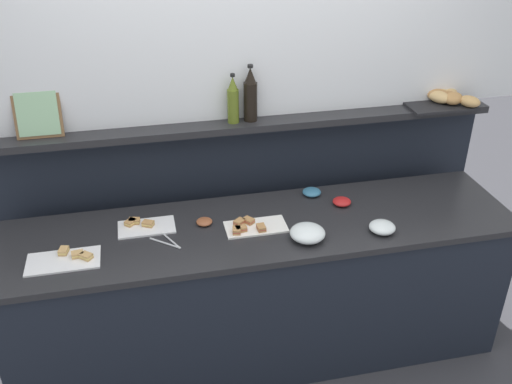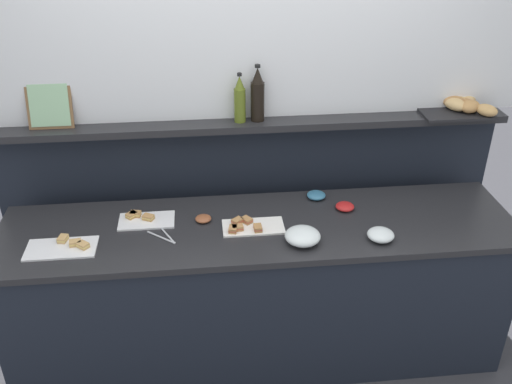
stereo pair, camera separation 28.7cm
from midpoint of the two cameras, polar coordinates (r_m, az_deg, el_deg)
The scene contains 16 objects.
ground_plane at distance 3.99m, azimuth -3.55°, elevation -9.53°, with size 12.00×12.00×0.00m, color #38383D.
buffet_counter at distance 3.25m, azimuth -2.06°, elevation -9.96°, with size 2.72×0.67×0.89m.
back_ledge_unit at distance 3.52m, azimuth -3.65°, elevation -1.82°, with size 2.92×0.22×1.29m.
sandwich_platter_front at distance 2.95m, azimuth -3.18°, elevation -3.55°, with size 0.32×0.16×0.04m.
sandwich_platter_rear at distance 2.91m, azimuth -21.19°, elevation -6.39°, with size 0.34×0.18×0.04m.
sandwich_platter_side at distance 3.05m, azimuth -13.79°, elevation -3.39°, with size 0.29×0.17×0.04m.
glass_bowl_large at distance 2.86m, azimuth 2.31°, elevation -4.26°, with size 0.18×0.18×0.07m.
glass_bowl_medium at distance 2.96m, azimuth 9.82°, elevation -3.61°, with size 0.14×0.14×0.05m.
condiment_bowl_red at distance 3.25m, azimuth 3.09°, elevation -0.07°, with size 0.11×0.11×0.04m, color teal.
condiment_bowl_cream at distance 3.17m, azimuth 6.04°, elevation -1.03°, with size 0.10×0.10×0.04m, color red.
condiment_bowl_dark at distance 3.01m, azimuth -7.92°, elevation -3.04°, with size 0.08×0.08×0.03m, color brown.
serving_tongs at distance 2.90m, azimuth -11.58°, elevation -5.00°, with size 0.15×0.17×0.01m.
olive_oil_bottle at distance 3.14m, azimuth -4.96°, elevation 9.01°, with size 0.06×0.06×0.28m.
wine_bottle_dark at distance 3.15m, azimuth -3.21°, elevation 9.53°, with size 0.08×0.08×0.32m.
bread_basket at distance 3.56m, azimuth 16.22°, elevation 9.00°, with size 0.41×0.32×0.08m.
framed_picture at distance 3.21m, azimuth -23.45°, elevation 7.13°, with size 0.24×0.08×0.25m.
Camera 1 is at (-0.57, -2.45, 2.50)m, focal length 40.00 mm.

